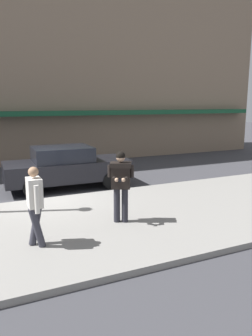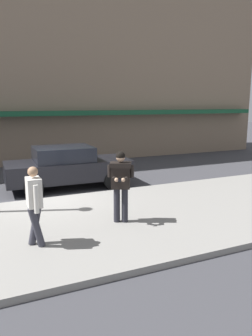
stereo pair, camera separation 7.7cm
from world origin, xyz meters
TOP-DOWN VIEW (x-y plane):
  - ground_plane at (0.00, 0.00)m, footprint 80.00×80.00m
  - sidewalk at (1.00, -2.85)m, footprint 32.00×5.30m
  - curb_paint_line at (1.00, 0.05)m, footprint 28.00×0.12m
  - storefront_facade at (1.00, 8.49)m, footprint 28.00×4.70m
  - parked_sedan_mid at (1.23, 1.30)m, footprint 4.54×2.01m
  - man_texting_on_phone at (1.45, -3.17)m, footprint 0.63×0.65m
  - pedestrian_in_light_coat at (-0.73, -3.72)m, footprint 0.33×0.60m

SIDE VIEW (x-z plane):
  - ground_plane at x=0.00m, z-range 0.00..0.00m
  - curb_paint_line at x=1.00m, z-range 0.00..0.01m
  - sidewalk at x=1.00m, z-range 0.00..0.14m
  - parked_sedan_mid at x=1.23m, z-range 0.02..1.56m
  - pedestrian_in_light_coat at x=-0.73m, z-range 0.26..1.96m
  - man_texting_on_phone at x=1.45m, z-range 0.35..2.15m
  - storefront_facade at x=1.00m, z-range -0.01..14.49m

